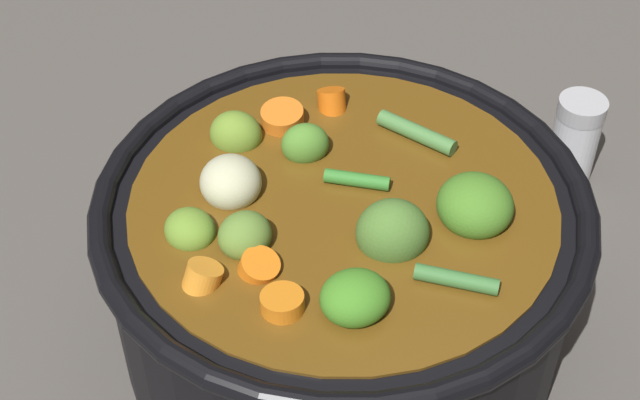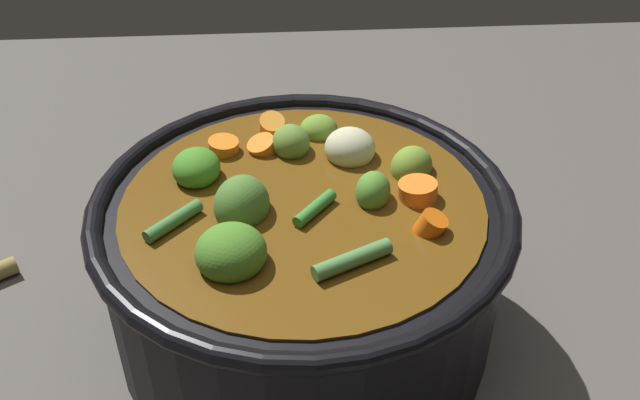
% 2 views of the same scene
% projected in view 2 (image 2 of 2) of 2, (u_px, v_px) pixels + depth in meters
% --- Properties ---
extents(ground_plane, '(1.10, 1.10, 0.00)m').
position_uv_depth(ground_plane, '(305.00, 326.00, 0.57)').
color(ground_plane, '#514C47').
extents(cooking_pot, '(0.29, 0.29, 0.15)m').
position_uv_depth(cooking_pot, '(304.00, 261.00, 0.52)').
color(cooking_pot, black).
rests_on(cooking_pot, ground_plane).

